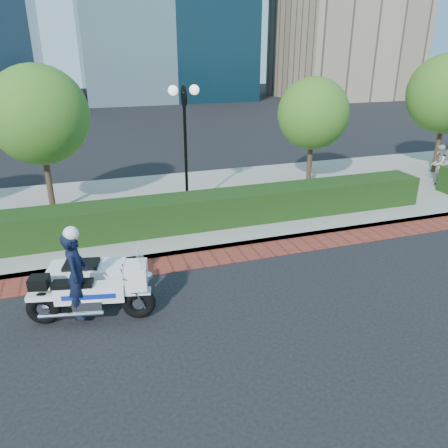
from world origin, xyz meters
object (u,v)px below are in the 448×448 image
object	(u,v)px
tree_d	(447,94)
tree_b	(39,115)
tree_c	(313,114)
pedestrian	(438,164)
lamppost	(185,129)
police_motorcycle	(88,281)

from	to	relation	value
tree_d	tree_b	bearing A→B (deg)	180.00
tree_c	tree_d	bearing A→B (deg)	0.00
tree_b	tree_d	size ratio (longest dim) A/B	0.95
pedestrian	lamppost	bearing A→B (deg)	-27.62
police_motorcycle	tree_c	bearing A→B (deg)	48.60
tree_b	police_motorcycle	distance (m)	7.23
tree_d	police_motorcycle	distance (m)	17.17
tree_c	pedestrian	size ratio (longest dim) A/B	2.64
tree_c	pedestrian	world-z (taller)	tree_c
tree_b	police_motorcycle	world-z (taller)	tree_b
tree_c	tree_d	distance (m)	6.52
lamppost	tree_c	xyz separation A→B (m)	(5.50, 1.30, 0.09)
police_motorcycle	pedestrian	world-z (taller)	police_motorcycle
tree_b	police_motorcycle	bearing A→B (deg)	-82.02
tree_d	police_motorcycle	xyz separation A→B (m)	(-15.57, -6.65, -2.86)
tree_c	police_motorcycle	distance (m)	11.48
police_motorcycle	pedestrian	size ratio (longest dim) A/B	1.64
tree_b	police_motorcycle	xyz separation A→B (m)	(0.93, -6.65, -2.68)
lamppost	tree_d	bearing A→B (deg)	6.18
lamppost	police_motorcycle	distance (m)	6.80
tree_d	pedestrian	distance (m)	3.35
tree_d	police_motorcycle	bearing A→B (deg)	-156.88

